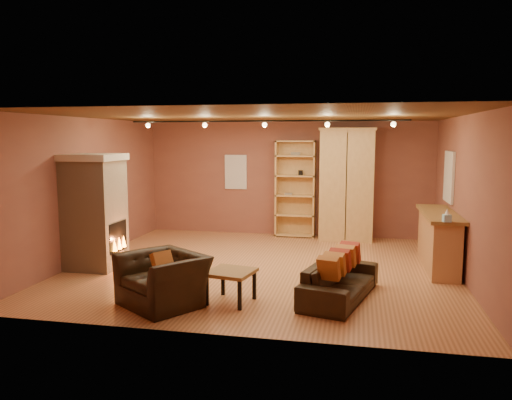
% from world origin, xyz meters
% --- Properties ---
extents(floor, '(7.00, 7.00, 0.00)m').
position_xyz_m(floor, '(0.00, 0.00, 0.00)').
color(floor, '#A4633A').
rests_on(floor, ground).
extents(ceiling, '(7.00, 7.00, 0.00)m').
position_xyz_m(ceiling, '(0.00, 0.00, 2.80)').
color(ceiling, brown).
rests_on(ceiling, back_wall).
extents(back_wall, '(7.00, 0.02, 2.80)m').
position_xyz_m(back_wall, '(0.00, 3.25, 1.40)').
color(back_wall, '#8F5242').
rests_on(back_wall, floor).
extents(left_wall, '(0.02, 6.50, 2.80)m').
position_xyz_m(left_wall, '(-3.50, 0.00, 1.40)').
color(left_wall, '#8F5242').
rests_on(left_wall, floor).
extents(right_wall, '(0.02, 6.50, 2.80)m').
position_xyz_m(right_wall, '(3.50, 0.00, 1.40)').
color(right_wall, '#8F5242').
rests_on(right_wall, floor).
extents(fireplace, '(1.01, 0.98, 2.12)m').
position_xyz_m(fireplace, '(-3.04, -0.60, 1.06)').
color(fireplace, tan).
rests_on(fireplace, floor).
extents(back_window, '(0.56, 0.04, 0.86)m').
position_xyz_m(back_window, '(-1.30, 3.23, 1.55)').
color(back_window, silver).
rests_on(back_window, back_wall).
extents(bookcase, '(0.96, 0.37, 2.34)m').
position_xyz_m(bookcase, '(0.23, 3.13, 1.19)').
color(bookcase, '#DDAF6B').
rests_on(bookcase, floor).
extents(armoire, '(1.29, 0.73, 2.64)m').
position_xyz_m(armoire, '(1.46, 2.91, 1.32)').
color(armoire, '#DDAF6B').
rests_on(armoire, floor).
extents(bar_counter, '(0.59, 2.20, 1.05)m').
position_xyz_m(bar_counter, '(3.20, 0.61, 0.54)').
color(bar_counter, tan).
rests_on(bar_counter, floor).
extents(tissue_box, '(0.13, 0.13, 0.22)m').
position_xyz_m(tissue_box, '(3.15, -0.47, 1.14)').
color(tissue_box, '#8AC1DD').
rests_on(tissue_box, bar_counter).
extents(right_window, '(0.05, 0.90, 1.00)m').
position_xyz_m(right_window, '(3.47, 1.40, 1.65)').
color(right_window, silver).
rests_on(right_window, right_wall).
extents(loveseat, '(1.01, 1.96, 0.78)m').
position_xyz_m(loveseat, '(1.48, -1.53, 0.38)').
color(loveseat, black).
rests_on(loveseat, floor).
extents(armchair, '(1.37, 1.27, 1.00)m').
position_xyz_m(armchair, '(-1.02, -2.34, 0.50)').
color(armchair, black).
rests_on(armchair, floor).
extents(coffee_table, '(0.74, 0.74, 0.48)m').
position_xyz_m(coffee_table, '(-0.08, -2.02, 0.41)').
color(coffee_table, olive).
rests_on(coffee_table, floor).
extents(track_rail, '(5.20, 0.09, 0.13)m').
position_xyz_m(track_rail, '(0.00, 0.20, 2.69)').
color(track_rail, black).
rests_on(track_rail, ceiling).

